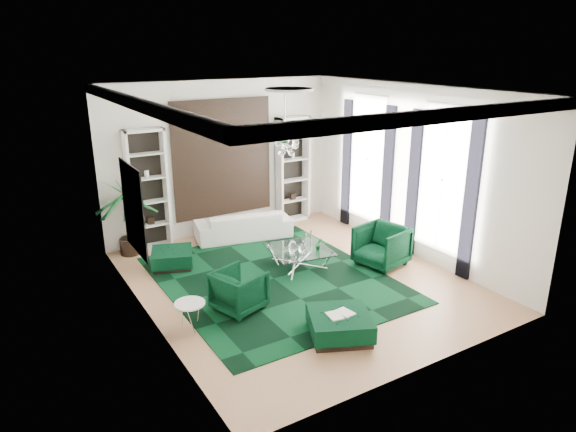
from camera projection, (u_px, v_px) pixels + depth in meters
floor at (297, 281)px, 10.46m from camera, size 6.00×7.00×0.02m
ceiling at (298, 88)px, 9.25m from camera, size 6.00×7.00×0.02m
wall_back at (222, 158)px, 12.70m from camera, size 6.00×0.02×3.80m
wall_front at (434, 249)px, 7.01m from camera, size 6.00×0.02×3.80m
wall_left at (142, 216)px, 8.37m from camera, size 0.02×7.00×3.80m
wall_right at (412, 171)px, 11.34m from camera, size 0.02×7.00×3.80m
crown_molding at (298, 95)px, 9.28m from camera, size 6.00×7.00×0.18m
ceiling_medallion at (289, 89)px, 9.50m from camera, size 0.90×0.90×0.05m
tapestry at (222, 158)px, 12.66m from camera, size 2.50×0.06×2.80m
shelving_left at (148, 190)px, 11.73m from camera, size 0.90×0.38×2.80m
shelving_right at (293, 170)px, 13.66m from camera, size 0.90×0.38×2.80m
painting at (134, 209)px, 8.89m from camera, size 0.04×1.30×1.60m
window_near at (443, 180)px, 10.60m from camera, size 0.03×1.10×2.90m
curtain_near_a at (471, 201)px, 10.03m from camera, size 0.07×0.30×3.25m
curtain_near_b at (413, 184)px, 11.29m from camera, size 0.07×0.30×3.25m
window_far at (368, 159)px, 12.54m from camera, size 0.03×1.10×2.90m
curtain_far_a at (388, 176)px, 11.97m from camera, size 0.07×0.30×3.25m
curtain_far_b at (347, 163)px, 13.24m from camera, size 0.07×0.30×3.25m
rug at (274, 279)px, 10.48m from camera, size 4.20×5.00×0.02m
sofa at (243, 225)px, 12.67m from camera, size 2.46×1.37×0.68m
armchair_left at (239, 290)px, 9.19m from camera, size 1.04×1.02×0.75m
armchair_right at (381, 246)px, 11.04m from camera, size 1.15×1.13×0.89m
coffee_table at (300, 258)px, 11.00m from camera, size 1.41×1.41×0.42m
ottoman_side at (172, 258)px, 11.04m from camera, size 1.09×1.09×0.38m
ottoman_front at (340, 325)px, 8.39m from camera, size 1.30×1.30×0.39m
book at (340, 314)px, 8.32m from camera, size 0.44×0.29×0.03m
side_table at (191, 317)px, 8.56m from camera, size 0.60×0.60×0.49m
palm at (126, 205)px, 11.39m from camera, size 1.50×1.50×2.33m
chandelier at (285, 139)px, 9.80m from camera, size 1.04×1.04×0.73m
table_plant at (318, 244)px, 10.83m from camera, size 0.18×0.17×0.27m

